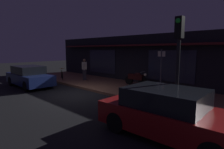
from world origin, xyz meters
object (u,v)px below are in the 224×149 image
object	(u,v)px
bicycle_parked	(62,75)
person_photographer	(84,69)
parked_car_far	(168,113)
motorcycle	(136,78)
parked_car_near	(29,76)
traffic_light_pole	(178,51)
sign_post	(161,68)

from	to	relation	value
bicycle_parked	person_photographer	world-z (taller)	person_photographer
person_photographer	parked_car_far	world-z (taller)	person_photographer
bicycle_parked	parked_car_far	size ratio (longest dim) A/B	0.36
motorcycle	parked_car_far	distance (m)	7.05
bicycle_parked	parked_car_far	bearing A→B (deg)	-15.74
motorcycle	parked_car_near	xyz separation A→B (m)	(-5.55, -4.81, 0.06)
traffic_light_pole	parked_car_far	size ratio (longest dim) A/B	0.86
motorcycle	bicycle_parked	distance (m)	6.36
sign_post	parked_car_near	distance (m)	8.81
person_photographer	sign_post	size ratio (longest dim) A/B	0.70
sign_post	traffic_light_pole	bearing A→B (deg)	-53.69
bicycle_parked	parked_car_far	distance (m)	11.38
sign_post	parked_car_near	world-z (taller)	sign_post
traffic_light_pole	parked_car_far	distance (m)	2.11
traffic_light_pole	sign_post	bearing A→B (deg)	126.31
motorcycle	bicycle_parked	bearing A→B (deg)	-161.84
person_photographer	traffic_light_pole	world-z (taller)	traffic_light_pole
bicycle_parked	traffic_light_pole	xyz separation A→B (m)	(10.67, -1.98, 1.97)
traffic_light_pole	parked_car_near	world-z (taller)	traffic_light_pole
motorcycle	traffic_light_pole	bearing A→B (deg)	-40.60
person_photographer	traffic_light_pole	xyz separation A→B (m)	(8.88, -2.91, 1.45)
parked_car_near	parked_car_far	distance (m)	10.45
sign_post	parked_car_far	distance (m)	5.33
motorcycle	parked_car_far	bearing A→B (deg)	-45.95
motorcycle	sign_post	size ratio (longest dim) A/B	0.71
bicycle_parked	sign_post	size ratio (longest dim) A/B	0.62
sign_post	person_photographer	bearing A→B (deg)	-175.79
motorcycle	person_photographer	world-z (taller)	person_photographer
motorcycle	person_photographer	distance (m)	4.40
parked_car_far	person_photographer	bearing A→B (deg)	156.32
motorcycle	bicycle_parked	world-z (taller)	motorcycle
parked_car_near	motorcycle	bearing A→B (deg)	40.94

